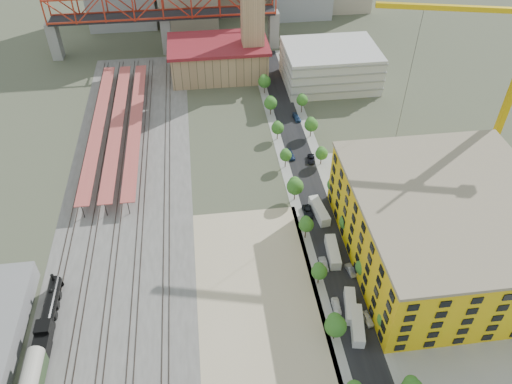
{
  "coord_description": "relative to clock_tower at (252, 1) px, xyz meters",
  "views": [
    {
      "loc": [
        -13.56,
        -97.44,
        93.18
      ],
      "look_at": [
        -1.24,
        -1.9,
        10.0
      ],
      "focal_mm": 35.0,
      "sensor_mm": 36.0,
      "label": 1
    }
  ],
  "objects": [
    {
      "name": "street_trees",
      "position": [
        8.0,
        -74.99,
        -28.7
      ],
      "size": [
        15.4,
        124.4,
        8.0
      ],
      "color": "#305A1B",
      "rests_on": "ground"
    },
    {
      "name": "ground",
      "position": [
        -8.0,
        -79.99,
        -28.7
      ],
      "size": [
        400.0,
        400.0,
        0.0
      ],
      "primitive_type": "plane",
      "color": "#474C38",
      "rests_on": "ground"
    },
    {
      "name": "rail_tracks",
      "position": [
        -45.8,
        -62.49,
        -28.55
      ],
      "size": [
        26.56,
        160.0,
        0.18
      ],
      "color": "#382B23",
      "rests_on": "ground"
    },
    {
      "name": "construction_pad",
      "position": [
        37.0,
        -99.99,
        -28.67
      ],
      "size": [
        50.0,
        90.0,
        0.06
      ],
      "primitive_type": "cube",
      "color": "gray",
      "rests_on": "ground"
    },
    {
      "name": "platform_canopies",
      "position": [
        -49.0,
        -34.99,
        -24.7
      ],
      "size": [
        16.0,
        80.0,
        4.12
      ],
      "color": "#BA5047",
      "rests_on": "ground"
    },
    {
      "name": "car_2",
      "position": [
        5.0,
        -81.17,
        -27.97
      ],
      "size": [
        2.46,
        5.27,
        1.46
      ],
      "primitive_type": "imported",
      "rotation": [
        0.0,
        0.0,
        -0.01
      ],
      "color": "black",
      "rests_on": "ground"
    },
    {
      "name": "car_5",
      "position": [
        11.0,
        -102.72,
        -28.01
      ],
      "size": [
        2.13,
        4.34,
        1.37
      ],
      "primitive_type": "imported",
      "rotation": [
        0.0,
        0.0,
        0.17
      ],
      "color": "gray",
      "rests_on": "ground"
    },
    {
      "name": "sidewalk_west",
      "position": [
        2.5,
        -64.99,
        -28.68
      ],
      "size": [
        3.0,
        170.0,
        0.04
      ],
      "primitive_type": "cube",
      "color": "gray",
      "rests_on": "ground"
    },
    {
      "name": "distant_hills",
      "position": [
        37.28,
        180.01,
        -108.23
      ],
      "size": [
        647.0,
        264.0,
        227.0
      ],
      "color": "#4C6B59",
      "rests_on": "ground"
    },
    {
      "name": "station_hall",
      "position": [
        -13.0,
        2.01,
        -22.03
      ],
      "size": [
        38.0,
        24.0,
        13.1
      ],
      "color": "tan",
      "rests_on": "ground"
    },
    {
      "name": "site_trailer_c",
      "position": [
        8.0,
        -96.9,
        -27.35
      ],
      "size": [
        3.35,
        10.03,
        2.7
      ],
      "primitive_type": "cube",
      "rotation": [
        0.0,
        0.0,
        -0.08
      ],
      "color": "silver",
      "rests_on": "ground"
    },
    {
      "name": "street_asphalt",
      "position": [
        8.0,
        -64.99,
        -28.67
      ],
      "size": [
        12.0,
        170.0,
        0.06
      ],
      "primitive_type": "cube",
      "color": "black",
      "rests_on": "ground"
    },
    {
      "name": "dirt_lot",
      "position": [
        -12.0,
        -111.49,
        -28.67
      ],
      "size": [
        28.0,
        67.0,
        0.06
      ],
      "primitive_type": "cube",
      "color": "tan",
      "rests_on": "ground"
    },
    {
      "name": "ballast_strip",
      "position": [
        -44.0,
        -62.49,
        -28.67
      ],
      "size": [
        36.0,
        165.0,
        0.06
      ],
      "primitive_type": "cube",
      "color": "#605E59",
      "rests_on": "ground"
    },
    {
      "name": "site_trailer_d",
      "position": [
        8.0,
        -81.95,
        -27.31
      ],
      "size": [
        4.0,
        10.37,
        2.76
      ],
      "primitive_type": "cube",
      "rotation": [
        0.0,
        0.0,
        0.14
      ],
      "color": "silver",
      "rests_on": "ground"
    },
    {
      "name": "tower_crane",
      "position": [
        57.47,
        -68.63,
        6.17
      ],
      "size": [
        51.81,
        14.6,
        56.5
      ],
      "color": "gold",
      "rests_on": "ground"
    },
    {
      "name": "car_6",
      "position": [
        11.0,
        -57.98,
        -28.02
      ],
      "size": [
        3.01,
        5.14,
        1.34
      ],
      "primitive_type": "imported",
      "rotation": [
        0.0,
        0.0,
        -0.17
      ],
      "color": "black",
      "rests_on": "ground"
    },
    {
      "name": "truss_bridge",
      "position": [
        -33.0,
        25.01,
        -9.83
      ],
      "size": [
        94.0,
        9.6,
        25.6
      ],
      "color": "gray",
      "rests_on": "ground"
    },
    {
      "name": "car_3",
      "position": [
        5.0,
        -55.27,
        -27.98
      ],
      "size": [
        2.58,
        5.12,
        1.42
      ],
      "primitive_type": "imported",
      "rotation": [
        0.0,
        0.0,
        0.12
      ],
      "color": "navy",
      "rests_on": "ground"
    },
    {
      "name": "parking_garage",
      "position": [
        28.0,
        -9.99,
        -21.7
      ],
      "size": [
        34.0,
        26.0,
        14.0
      ],
      "primitive_type": "cube",
      "color": "silver",
      "rests_on": "ground"
    },
    {
      "name": "site_trailer_b",
      "position": [
        8.0,
        -113.16,
        -27.47
      ],
      "size": [
        4.05,
        9.23,
        2.45
      ],
      "primitive_type": "cube",
      "rotation": [
        0.0,
        0.0,
        -0.2
      ],
      "color": "silver",
      "rests_on": "ground"
    },
    {
      "name": "car_7",
      "position": [
        11.0,
        -34.21,
        -27.99
      ],
      "size": [
        2.7,
        5.14,
        1.42
      ],
      "primitive_type": "imported",
      "rotation": [
        0.0,
        0.0,
        0.15
      ],
      "color": "navy",
      "rests_on": "ground"
    },
    {
      "name": "construction_building",
      "position": [
        34.0,
        -99.99,
        -19.29
      ],
      "size": [
        44.6,
        50.6,
        18.8
      ],
      "color": "yellow",
      "rests_on": "ground"
    },
    {
      "name": "car_1",
      "position": [
        5.0,
        -100.05,
        -27.95
      ],
      "size": [
        1.62,
        4.54,
        1.49
      ],
      "primitive_type": "imported",
      "rotation": [
        0.0,
        0.0,
        0.01
      ],
      "color": "#A4A3A9",
      "rests_on": "ground"
    },
    {
      "name": "locomotive",
      "position": [
        -58.0,
        -108.47,
        -26.47
      ],
      "size": [
        3.1,
        23.92,
        5.98
      ],
      "color": "black",
      "rests_on": "ground"
    },
    {
      "name": "car_0",
      "position": [
        5.0,
        -112.48,
        -27.91
      ],
      "size": [
        2.11,
        4.71,
        1.57
      ],
      "primitive_type": "imported",
      "rotation": [
        0.0,
        0.0,
        -0.06
      ],
      "color": "white",
      "rests_on": "ground"
    },
    {
      "name": "site_trailer_a",
      "position": [
        8.0,
        -118.36,
        -27.38
      ],
      "size": [
        4.33,
        9.91,
        2.63
      ],
      "primitive_type": "cube",
      "rotation": [
        0.0,
        0.0,
        -0.19
      ],
      "color": "silver",
      "rests_on": "ground"
    },
    {
      "name": "clock_tower",
      "position": [
        0.0,
        0.0,
        0.0
      ],
      "size": [
        12.0,
        12.0,
        52.0
      ],
      "color": "tan",
      "rests_on": "ground"
    },
    {
      "name": "sidewalk_east",
      "position": [
        13.5,
        -64.99,
        -28.68
      ],
      "size": [
        3.0,
        170.0,
        0.04
      ],
      "primitive_type": "cube",
      "color": "gray",
      "rests_on": "ground"
    },
    {
      "name": "car_4",
      "position": [
        11.0,
        -116.65,
        -27.98
      ],
      "size": [
        2.16,
        4.35,
        1.43
      ],
      "primitive_type": "imported",
      "rotation": [
        0.0,
        0.0,
        0.12
      ],
      "color": "white",
      "rests_on": "ground"
    }
  ]
}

